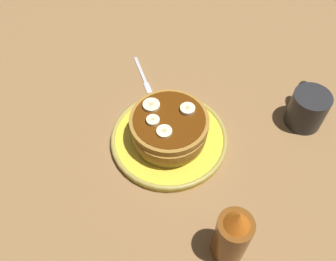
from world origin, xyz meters
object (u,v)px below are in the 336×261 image
object	(u,v)px
banana_slice_2	(163,132)
coffee_mug	(306,108)
pancake_stack	(168,128)
banana_slice_3	(152,121)
plate	(168,139)
syrup_bottle	(231,235)
fork	(142,77)
banana_slice_0	(186,109)
banana_slice_1	(150,105)

from	to	relation	value
banana_slice_2	coffee_mug	xyz separation A→B (cm)	(9.30, -30.62, -3.76)
pancake_stack	banana_slice_3	xyz separation A→B (cm)	(-0.77, 3.23, 3.44)
plate	banana_slice_2	distance (cm)	7.90
banana_slice_2	syrup_bottle	bearing A→B (deg)	-150.39
banana_slice_2	syrup_bottle	size ratio (longest dim) A/B	0.20
plate	fork	xyz separation A→B (cm)	(19.04, 6.43, -0.72)
banana_slice_0	coffee_mug	distance (cm)	26.58
banana_slice_0	syrup_bottle	bearing A→B (deg)	-165.25
coffee_mug	syrup_bottle	size ratio (longest dim) A/B	0.75
plate	syrup_bottle	size ratio (longest dim) A/B	1.66
pancake_stack	banana_slice_2	bearing A→B (deg)	163.53
banana_slice_1	plate	bearing A→B (deg)	-130.73
fork	banana_slice_2	bearing A→B (deg)	-166.22
banana_slice_2	syrup_bottle	distance (cm)	22.84
syrup_bottle	coffee_mug	bearing A→B (deg)	-33.61
plate	banana_slice_3	bearing A→B (deg)	103.46
banana_slice_1	banana_slice_2	world-z (taller)	banana_slice_1
plate	coffee_mug	world-z (taller)	coffee_mug
banana_slice_0	syrup_bottle	xyz separation A→B (cm)	(-25.29, -6.66, -1.53)
coffee_mug	fork	world-z (taller)	coffee_mug
pancake_stack	plate	bearing A→B (deg)	99.59
plate	banana_slice_0	distance (cm)	8.40
banana_slice_1	coffee_mug	bearing A→B (deg)	-85.12
banana_slice_0	coffee_mug	world-z (taller)	banana_slice_0
banana_slice_3	coffee_mug	xyz separation A→B (cm)	(6.73, -32.86, -3.86)
fork	syrup_bottle	bearing A→B (deg)	-158.35
banana_slice_0	banana_slice_1	xyz separation A→B (cm)	(0.99, 7.29, -0.05)
banana_slice_3	syrup_bottle	size ratio (longest dim) A/B	0.18
banana_slice_2	banana_slice_0	bearing A→B (deg)	-40.06
banana_slice_2	fork	distance (cm)	24.33
banana_slice_0	plate	bearing A→B (deg)	120.32
pancake_stack	banana_slice_2	size ratio (longest dim) A/B	5.45
banana_slice_0	banana_slice_1	distance (cm)	7.36
banana_slice_1	pancake_stack	bearing A→B (deg)	-130.30
banana_slice_1	syrup_bottle	size ratio (longest dim) A/B	0.23
pancake_stack	fork	distance (cm)	20.60
banana_slice_1	syrup_bottle	bearing A→B (deg)	-152.04
banana_slice_1	coffee_mug	size ratio (longest dim) A/B	0.31
banana_slice_1	coffee_mug	world-z (taller)	banana_slice_1
banana_slice_1	banana_slice_3	xyz separation A→B (cm)	(-3.89, -0.44, 0.01)
coffee_mug	plate	bearing A→B (deg)	101.37
plate	banana_slice_3	world-z (taller)	banana_slice_3
pancake_stack	syrup_bottle	size ratio (longest dim) A/B	1.11
plate	banana_slice_0	xyz separation A→B (cm)	(2.14, -3.66, 7.25)
pancake_stack	coffee_mug	world-z (taller)	coffee_mug
banana_slice_2	plate	bearing A→B (deg)	-15.78
fork	banana_slice_3	bearing A→B (deg)	-170.71
pancake_stack	coffee_mug	xyz separation A→B (cm)	(5.96, -29.63, -0.42)
coffee_mug	fork	bearing A→B (deg)	70.10
fork	banana_slice_0	bearing A→B (deg)	-149.16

